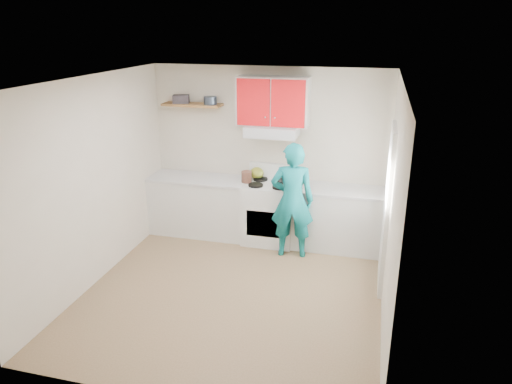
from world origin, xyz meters
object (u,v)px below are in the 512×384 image
(crock, at_px, (247,177))
(stove, at_px, (270,213))
(kettle, at_px, (257,173))
(tin, at_px, (210,101))
(person, at_px, (292,201))

(crock, bearing_deg, stove, 0.69)
(stove, relative_size, kettle, 4.30)
(stove, distance_m, crock, 0.64)
(tin, relative_size, person, 0.12)
(tin, xyz_separation_m, crock, (0.59, -0.15, -1.10))
(stove, bearing_deg, person, -43.26)
(stove, xyz_separation_m, kettle, (-0.25, 0.20, 0.55))
(kettle, relative_size, person, 0.13)
(tin, distance_m, crock, 1.26)
(crock, xyz_separation_m, person, (0.77, -0.38, -0.16))
(stove, height_order, crock, crock)
(person, bearing_deg, kettle, -49.44)
(kettle, bearing_deg, person, -52.95)
(kettle, height_order, person, person)
(tin, relative_size, crock, 1.03)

